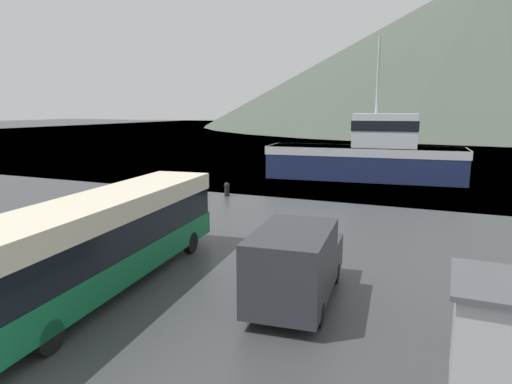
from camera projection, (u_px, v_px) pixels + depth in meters
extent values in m
plane|color=#475B6B|center=(427.00, 129.00, 138.72)|extent=(240.00, 240.00, 0.00)
cone|color=#424C42|center=(493.00, 47.00, 156.36)|extent=(198.71, 198.71, 53.71)
cube|color=#146B3D|center=(109.00, 261.00, 15.65)|extent=(3.94, 12.39, 0.96)
cube|color=black|center=(107.00, 232.00, 15.46)|extent=(3.86, 12.14, 1.10)
cube|color=beige|center=(105.00, 206.00, 15.30)|extent=(3.94, 12.39, 0.69)
cube|color=black|center=(185.00, 202.00, 21.26)|extent=(2.18, 0.32, 1.49)
cylinder|color=black|center=(145.00, 238.00, 20.06)|extent=(0.41, 0.93, 0.90)
cylinder|color=black|center=(190.00, 242.00, 19.45)|extent=(0.41, 0.93, 0.90)
cylinder|color=black|center=(48.00, 337.00, 11.41)|extent=(0.41, 0.93, 0.90)
cube|color=#2D2D33|center=(292.00, 265.00, 13.80)|extent=(2.59, 4.11, 2.14)
cube|color=#2D2D33|center=(309.00, 253.00, 16.51)|extent=(2.36, 1.89, 1.18)
cube|color=black|center=(306.00, 233.00, 15.57)|extent=(1.86, 0.26, 0.75)
cylinder|color=black|center=(281.00, 267.00, 16.69)|extent=(0.29, 0.72, 0.70)
cylinder|color=black|center=(335.00, 273.00, 16.11)|extent=(0.29, 0.72, 0.70)
cylinder|color=black|center=(252.00, 306.00, 13.45)|extent=(0.29, 0.72, 0.70)
cylinder|color=black|center=(319.00, 315.00, 12.87)|extent=(0.29, 0.72, 0.70)
cube|color=#19234C|center=(364.00, 163.00, 39.58)|extent=(16.81, 6.01, 2.82)
cube|color=silver|center=(364.00, 151.00, 39.38)|extent=(16.98, 6.07, 0.71)
cube|color=silver|center=(385.00, 130.00, 38.57)|extent=(5.55, 3.57, 2.83)
cube|color=black|center=(385.00, 125.00, 38.50)|extent=(5.66, 3.67, 0.85)
cylinder|color=#B2B2B7|center=(378.00, 75.00, 37.99)|extent=(0.20, 0.20, 6.27)
cube|color=green|center=(34.00, 239.00, 19.41)|extent=(0.93, 1.00, 1.18)
cube|color=#227D3C|center=(33.00, 224.00, 19.29)|extent=(1.02, 1.10, 0.13)
cube|color=#19234C|center=(428.00, 165.00, 46.08)|extent=(6.09, 7.38, 0.80)
cylinder|color=black|center=(227.00, 191.00, 32.03)|extent=(0.36, 0.36, 0.66)
sphere|color=black|center=(227.00, 185.00, 31.95)|extent=(0.41, 0.41, 0.41)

